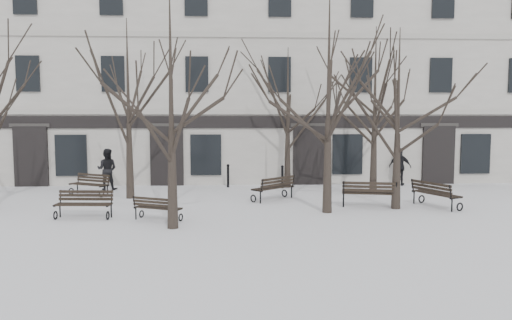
{
  "coord_description": "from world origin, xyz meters",
  "views": [
    {
      "loc": [
        -0.31,
        -16.47,
        3.43
      ],
      "look_at": [
        0.62,
        3.0,
        1.68
      ],
      "focal_mm": 35.0,
      "sensor_mm": 36.0,
      "label": 1
    }
  ],
  "objects": [
    {
      "name": "pedestrian_b",
      "position": [
        -6.08,
        6.63,
        0.0
      ],
      "size": [
        0.97,
        0.78,
        1.91
      ],
      "primitive_type": "imported",
      "rotation": [
        0.0,
        0.0,
        3.08
      ],
      "color": "black",
      "rests_on": "ground"
    },
    {
      "name": "tree_4",
      "position": [
        -4.55,
        4.23,
        4.59
      ],
      "size": [
        5.14,
        5.14,
        7.34
      ],
      "color": "black",
      "rests_on": "ground"
    },
    {
      "name": "bench_0",
      "position": [
        -5.27,
        0.22,
        0.5
      ],
      "size": [
        1.88,
        0.8,
        0.93
      ],
      "rotation": [
        0.0,
        0.0,
        -0.07
      ],
      "color": "black",
      "rests_on": "ground"
    },
    {
      "name": "bench_5",
      "position": [
        7.23,
        1.58,
        0.54
      ],
      "size": [
        1.42,
        2.06,
        0.99
      ],
      "rotation": [
        0.0,
        0.0,
        1.98
      ],
      "color": "black",
      "rests_on": "ground"
    },
    {
      "name": "tree_6",
      "position": [
        5.91,
        5.11,
        4.53
      ],
      "size": [
        5.07,
        5.07,
        7.25
      ],
      "color": "black",
      "rests_on": "ground"
    },
    {
      "name": "bollard_a",
      "position": [
        -0.52,
        7.16,
        0.6
      ],
      "size": [
        0.14,
        0.14,
        1.11
      ],
      "color": "black",
      "rests_on": "ground"
    },
    {
      "name": "tree_3",
      "position": [
        5.7,
        1.4,
        4.1
      ],
      "size": [
        4.59,
        4.59,
        6.56
      ],
      "color": "black",
      "rests_on": "ground"
    },
    {
      "name": "bollard_b",
      "position": [
        2.05,
        6.76,
        0.58
      ],
      "size": [
        0.14,
        0.14,
        1.09
      ],
      "color": "black",
      "rests_on": "ground"
    },
    {
      "name": "tree_1",
      "position": [
        -2.13,
        -1.42,
        4.45
      ],
      "size": [
        4.98,
        4.98,
        7.12
      ],
      "color": "black",
      "rests_on": "ground"
    },
    {
      "name": "bench_1",
      "position": [
        -2.77,
        -0.3,
        0.44
      ],
      "size": [
        1.67,
        1.18,
        0.8
      ],
      "rotation": [
        0.0,
        0.0,
        2.71
      ],
      "color": "black",
      "rests_on": "ground"
    },
    {
      "name": "bench_3",
      "position": [
        -6.44,
        5.11,
        0.5
      ],
      "size": [
        1.88,
        1.44,
        0.92
      ],
      "rotation": [
        0.0,
        0.0,
        -0.51
      ],
      "color": "black",
      "rests_on": "ground"
    },
    {
      "name": "pedestrian_c",
      "position": [
        7.89,
        7.4,
        0.0
      ],
      "size": [
        1.15,
        0.97,
        1.84
      ],
      "primitive_type": "imported",
      "rotation": [
        0.0,
        0.0,
        2.56
      ],
      "color": "black",
      "rests_on": "ground"
    },
    {
      "name": "building",
      "position": [
        0.0,
        12.96,
        5.52
      ],
      "size": [
        40.4,
        10.2,
        11.4
      ],
      "color": "beige",
      "rests_on": "ground"
    },
    {
      "name": "tree_5",
      "position": [
        2.31,
        7.0,
        4.12
      ],
      "size": [
        4.61,
        4.61,
        6.59
      ],
      "color": "black",
      "rests_on": "ground"
    },
    {
      "name": "tree_2",
      "position": [
        3.03,
        0.8,
        4.87
      ],
      "size": [
        5.45,
        5.45,
        7.79
      ],
      "color": "black",
      "rests_on": "ground"
    },
    {
      "name": "ground",
      "position": [
        0.0,
        0.0,
        0.0
      ],
      "size": [
        100.0,
        100.0,
        0.0
      ],
      "primitive_type": "plane",
      "color": "silver",
      "rests_on": "ground"
    },
    {
      "name": "bench_2",
      "position": [
        4.8,
        1.72,
        0.55
      ],
      "size": [
        2.09,
        1.13,
        1.01
      ],
      "rotation": [
        0.0,
        0.0,
        2.93
      ],
      "color": "black",
      "rests_on": "ground"
    },
    {
      "name": "bench_4",
      "position": [
        1.38,
        3.41,
        0.54
      ],
      "size": [
        1.89,
        1.82,
        0.99
      ],
      "rotation": [
        0.0,
        0.0,
        3.88
      ],
      "color": "black",
      "rests_on": "ground"
    }
  ]
}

